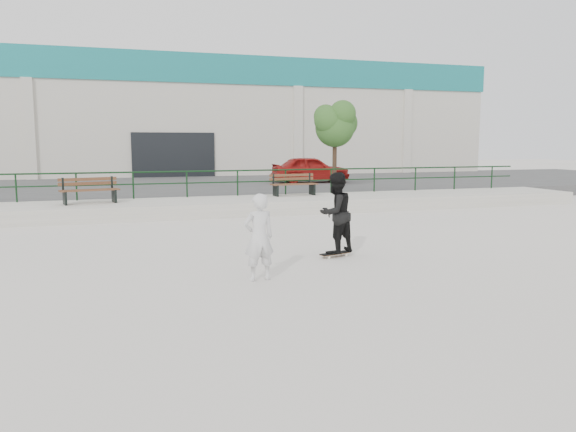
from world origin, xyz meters
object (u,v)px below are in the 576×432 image
object	(u,v)px
bench_left	(89,191)
tree	(335,123)
standing_skater	(336,213)
seated_skater	(259,237)
bench_right	(294,185)
skateboard	(335,254)
red_car	(311,169)

from	to	relation	value
bench_left	tree	world-z (taller)	tree
standing_skater	seated_skater	bearing A→B (deg)	12.35
bench_right	tree	size ratio (longest dim) A/B	0.49
skateboard	standing_skater	xyz separation A→B (m)	(0.00, 0.00, 0.94)
red_car	seated_skater	size ratio (longest dim) A/B	2.45
bench_left	seated_skater	xyz separation A→B (m)	(3.31, -10.47, -0.12)
seated_skater	skateboard	bearing A→B (deg)	-151.30
bench_left	tree	xyz separation A→B (m)	(10.55, 3.20, 2.53)
tree	standing_skater	world-z (taller)	tree
red_car	standing_skater	world-z (taller)	standing_skater
red_car	skateboard	xyz separation A→B (m)	(-5.30, -16.11, -1.12)
skateboard	bench_left	bearing A→B (deg)	104.27
red_car	standing_skater	xyz separation A→B (m)	(-5.30, -16.11, -0.18)
bench_right	skateboard	size ratio (longest dim) A/B	2.40
bench_right	seated_skater	size ratio (longest dim) A/B	1.16
bench_left	seated_skater	world-z (taller)	seated_skater
skateboard	seated_skater	bearing A→B (deg)	-162.05
red_car	seated_skater	distance (m)	19.26
bench_right	red_car	distance (m)	7.33
tree	skateboard	size ratio (longest dim) A/B	4.94
tree	standing_skater	size ratio (longest dim) A/B	2.15
skateboard	seated_skater	size ratio (longest dim) A/B	0.48
bench_left	red_car	distance (m)	13.04
tree	standing_skater	xyz separation A→B (m)	(-5.00, -12.07, -2.46)
tree	seated_skater	world-z (taller)	tree
skateboard	seated_skater	world-z (taller)	seated_skater
bench_right	tree	distance (m)	4.61
bench_right	tree	bearing A→B (deg)	37.73
bench_left	skateboard	bearing A→B (deg)	-69.98
red_car	seated_skater	bearing A→B (deg)	161.47
bench_right	red_car	bearing A→B (deg)	60.24
skateboard	tree	bearing A→B (deg)	49.73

